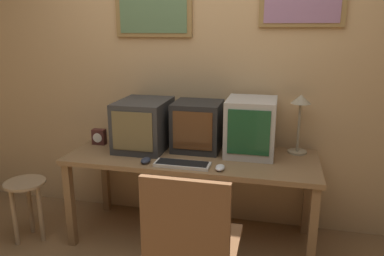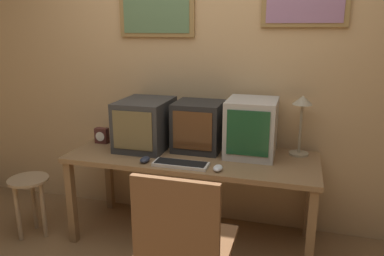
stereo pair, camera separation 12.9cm
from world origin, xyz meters
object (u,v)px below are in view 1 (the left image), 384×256
Objects in this scene: side_stool at (27,197)px; desk_lamp at (300,111)px; desk_clock at (99,137)px; monitor_right at (251,127)px; mouse_far_corner at (146,160)px; monitor_center at (198,126)px; monitor_left at (144,125)px; keyboard_main at (182,164)px; mouse_near_keyboard at (220,168)px.

desk_lamp is at bearing 15.09° from side_stool.
desk_lamp is at bearing 5.47° from desk_clock.
monitor_right is 1.81m from side_stool.
mouse_far_corner is at bearing -151.97° from monitor_right.
monitor_left is at bearing -171.31° from monitor_center.
desk_clock is (-0.79, 0.32, 0.05)m from keyboard_main.
desk_clock is 0.26× the size of side_stool.
monitor_center is 0.41m from monitor_right.
monitor_left is 1.06× the size of desk_lamp.
monitor_center is at bearing 53.38° from mouse_far_corner.
mouse_near_keyboard is (-0.17, -0.39, -0.19)m from monitor_right.
side_stool is (-1.50, -0.05, -0.36)m from mouse_near_keyboard.
monitor_left is at bearing -176.70° from monitor_right.
monitor_left reaches higher than desk_clock.
keyboard_main is at bearing 3.32° from side_stool.
desk_clock is at bearing -177.83° from monitor_right.
monitor_right is (0.83, 0.05, 0.02)m from monitor_left.
monitor_center is 0.78m from desk_lamp.
mouse_far_corner is 0.82× the size of desk_clock.
desk_clock reaches higher than mouse_far_corner.
desk_lamp reaches higher than desk_clock.
monitor_right is at bearing 2.17° from desk_clock.
keyboard_main is 0.27m from mouse_far_corner.
keyboard_main is 3.73× the size of mouse_far_corner.
mouse_near_keyboard is at bearing -26.92° from monitor_left.
mouse_near_keyboard is 1.01× the size of mouse_far_corner.
desk_clock is at bearing -174.53° from desk_lamp.
monitor_left is 1.07m from side_stool.
mouse_far_corner is (-0.29, -0.39, -0.17)m from monitor_center.
desk_clock is (-0.39, 0.00, -0.13)m from monitor_left.
monitor_right is at bearing 3.30° from monitor_left.
monitor_right reaches higher than side_stool.
monitor_center is at bearing 4.40° from desk_clock.
monitor_left is 1.20m from desk_lamp.
keyboard_main is at bearing -93.26° from monitor_center.
mouse_near_keyboard is (0.25, -0.40, -0.17)m from monitor_center.
monitor_right is 0.82m from mouse_far_corner.
monitor_center is 2.99× the size of desk_clock.
mouse_near_keyboard is (0.67, -0.34, -0.17)m from monitor_left.
mouse_near_keyboard is 0.83× the size of desk_clock.
desk_lamp is (1.57, 0.15, 0.27)m from desk_clock.
desk_lamp is 0.92× the size of side_stool.
monitor_center is at bearing 86.74° from keyboard_main.
monitor_right reaches higher than mouse_near_keyboard.
mouse_near_keyboard is 0.23× the size of desk_lamp.
desk_clock is at bearing 41.58° from side_stool.
monitor_left is 0.97× the size of side_stool.
side_stool is (-1.26, -0.46, -0.53)m from monitor_center.
keyboard_main is at bearing 176.15° from mouse_near_keyboard.
monitor_left reaches higher than mouse_near_keyboard.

